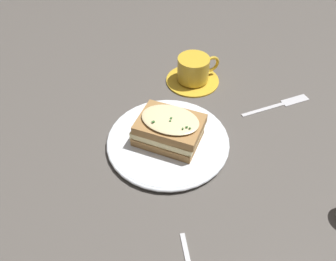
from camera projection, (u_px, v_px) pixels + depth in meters
The scene contains 5 objects.
ground_plane at pixel (178, 145), 0.69m from camera, with size 2.40×2.40×0.00m, color #514C47.
dinner_plate at pixel (168, 141), 0.69m from camera, with size 0.26×0.26×0.01m.
sandwich at pixel (169, 129), 0.66m from camera, with size 0.16×0.15×0.06m.
teacup_with_saucer at pixel (194, 71), 0.82m from camera, with size 0.14×0.13×0.07m.
fork at pixel (283, 103), 0.78m from camera, with size 0.18×0.04×0.00m.
Camera 1 is at (-0.13, -0.44, 0.51)m, focal length 35.00 mm.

